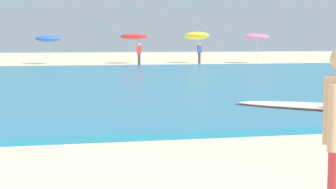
{
  "coord_description": "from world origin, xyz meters",
  "views": [
    {
      "loc": [
        -0.16,
        -4.84,
        1.79
      ],
      "look_at": [
        1.44,
        2.12,
        1.1
      ],
      "focal_mm": 59.97,
      "sensor_mm": 36.0,
      "label": 1
    }
  ],
  "objects_px": {
    "beach_umbrella_2": "(48,39)",
    "beach_umbrella_3": "(134,37)",
    "beachgoer_near_row_left": "(139,53)",
    "beach_umbrella_4": "(197,36)",
    "beach_umbrella_5": "(257,36)",
    "beachgoer_near_row_mid": "(199,53)"
  },
  "relations": [
    {
      "from": "beach_umbrella_2",
      "to": "beach_umbrella_5",
      "type": "xyz_separation_m",
      "value": [
        16.07,
        -1.66,
        0.21
      ]
    },
    {
      "from": "beach_umbrella_3",
      "to": "beach_umbrella_5",
      "type": "xyz_separation_m",
      "value": [
        9.57,
        -1.36,
        0.04
      ]
    },
    {
      "from": "beach_umbrella_2",
      "to": "beach_umbrella_5",
      "type": "distance_m",
      "value": 16.16
    },
    {
      "from": "beach_umbrella_4",
      "to": "beachgoer_near_row_mid",
      "type": "relative_size",
      "value": 1.6
    },
    {
      "from": "beachgoer_near_row_mid",
      "to": "beachgoer_near_row_left",
      "type": "bearing_deg",
      "value": -164.41
    },
    {
      "from": "beach_umbrella_2",
      "to": "beach_umbrella_4",
      "type": "xyz_separation_m",
      "value": [
        11.43,
        -0.67,
        0.24
      ]
    },
    {
      "from": "beach_umbrella_2",
      "to": "beach_umbrella_3",
      "type": "relative_size",
      "value": 0.93
    },
    {
      "from": "beach_umbrella_5",
      "to": "beachgoer_near_row_mid",
      "type": "distance_m",
      "value": 4.89
    },
    {
      "from": "beach_umbrella_3",
      "to": "beach_umbrella_4",
      "type": "xyz_separation_m",
      "value": [
        4.94,
        -0.37,
        0.07
      ]
    },
    {
      "from": "beach_umbrella_3",
      "to": "beachgoer_near_row_mid",
      "type": "xyz_separation_m",
      "value": [
        4.85,
        -1.43,
        -1.24
      ]
    },
    {
      "from": "beach_umbrella_3",
      "to": "beachgoer_near_row_mid",
      "type": "bearing_deg",
      "value": -16.45
    },
    {
      "from": "beach_umbrella_4",
      "to": "beach_umbrella_2",
      "type": "bearing_deg",
      "value": 176.64
    },
    {
      "from": "beach_umbrella_5",
      "to": "beachgoer_near_row_mid",
      "type": "bearing_deg",
      "value": -179.13
    },
    {
      "from": "beach_umbrella_5",
      "to": "beachgoer_near_row_mid",
      "type": "height_order",
      "value": "beach_umbrella_5"
    },
    {
      "from": "beach_umbrella_2",
      "to": "beachgoer_near_row_mid",
      "type": "relative_size",
      "value": 1.38
    },
    {
      "from": "beach_umbrella_5",
      "to": "beachgoer_near_row_left",
      "type": "height_order",
      "value": "beach_umbrella_5"
    },
    {
      "from": "beach_umbrella_2",
      "to": "beach_umbrella_5",
      "type": "relative_size",
      "value": 0.9
    },
    {
      "from": "beach_umbrella_4",
      "to": "beach_umbrella_5",
      "type": "relative_size",
      "value": 1.05
    },
    {
      "from": "beach_umbrella_2",
      "to": "beachgoer_near_row_mid",
      "type": "xyz_separation_m",
      "value": [
        11.35,
        -1.73,
        -1.07
      ]
    },
    {
      "from": "beach_umbrella_2",
      "to": "beach_umbrella_4",
      "type": "distance_m",
      "value": 11.46
    },
    {
      "from": "beach_umbrella_2",
      "to": "beachgoer_near_row_mid",
      "type": "height_order",
      "value": "beach_umbrella_2"
    },
    {
      "from": "beachgoer_near_row_left",
      "to": "beach_umbrella_4",
      "type": "bearing_deg",
      "value": 25.84
    }
  ]
}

